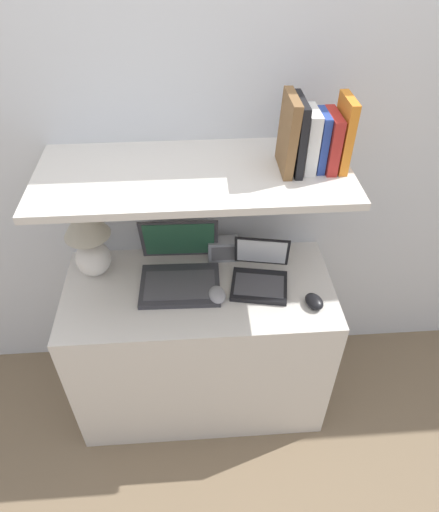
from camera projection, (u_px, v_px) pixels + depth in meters
name	position (u px, v px, depth m)	size (l,w,h in m)	color
ground_plane	(205.00, 439.00, 2.16)	(12.00, 12.00, 0.00)	#7A664C
wall_back	(192.00, 150.00, 1.82)	(6.00, 0.05, 2.40)	silver
desk	(201.00, 345.00, 2.12)	(1.11, 0.53, 0.75)	silver
back_riser	(197.00, 266.00, 2.17)	(1.11, 0.04, 1.23)	silver
shelf	(194.00, 175.00, 1.60)	(1.11, 0.48, 0.03)	silver
table_lamp	(88.00, 236.00, 1.82)	(0.18, 0.18, 0.34)	white
laptop_large	(180.00, 270.00, 1.88)	(0.33, 0.32, 0.24)	#333338
laptop_small	(260.00, 275.00, 1.87)	(0.26, 0.27, 0.18)	black
computer_mouse	(217.00, 295.00, 1.81)	(0.08, 0.10, 0.04)	#99999E
second_mouse	(314.00, 301.00, 1.79)	(0.09, 0.10, 0.04)	black
router_box	(223.00, 249.00, 1.98)	(0.13, 0.07, 0.10)	gray
book_orange	(344.00, 134.00, 1.53)	(0.03, 0.14, 0.25)	orange
book_red	(331.00, 141.00, 1.55)	(0.04, 0.15, 0.20)	#A82823
book_blue	(321.00, 141.00, 1.55)	(0.03, 0.12, 0.20)	#284293
book_white	(309.00, 140.00, 1.54)	(0.04, 0.14, 0.21)	silver
book_black	(298.00, 135.00, 1.53)	(0.03, 0.18, 0.25)	black
book_brown	(288.00, 134.00, 1.52)	(0.04, 0.18, 0.26)	brown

